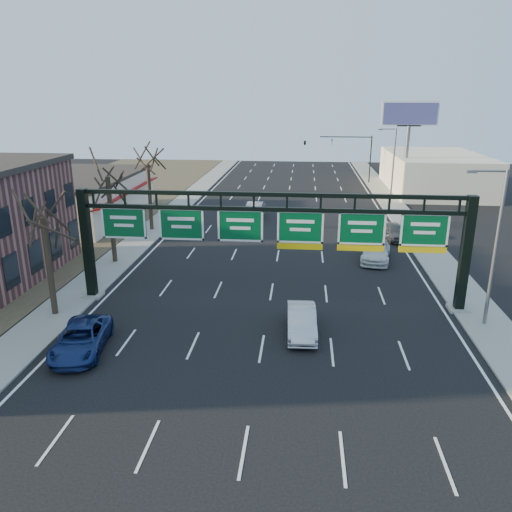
# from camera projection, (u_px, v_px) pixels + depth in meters

# --- Properties ---
(ground) EXTENTS (160.00, 160.00, 0.00)m
(ground) POSITION_uv_depth(u_px,v_px,m) (258.00, 368.00, 24.34)
(ground) COLOR black
(ground) RESTS_ON ground
(sidewalk_left) EXTENTS (3.00, 120.00, 0.12)m
(sidewalk_left) POSITION_uv_depth(u_px,v_px,m) (136.00, 244.00, 44.42)
(sidewalk_left) COLOR gray
(sidewalk_left) RESTS_ON ground
(sidewalk_right) EXTENTS (3.00, 120.00, 0.12)m
(sidewalk_right) POSITION_uv_depth(u_px,v_px,m) (430.00, 252.00, 42.11)
(sidewalk_right) COLOR gray
(sidewalk_right) RESTS_ON ground
(dirt_strip_left) EXTENTS (21.00, 120.00, 0.06)m
(dirt_strip_left) POSITION_uv_depth(u_px,v_px,m) (6.00, 241.00, 45.53)
(dirt_strip_left) COLOR #473D2B
(dirt_strip_left) RESTS_ON ground
(lane_markings) EXTENTS (21.60, 120.00, 0.01)m
(lane_markings) POSITION_uv_depth(u_px,v_px,m) (279.00, 248.00, 43.28)
(lane_markings) COLOR white
(lane_markings) RESTS_ON ground
(sign_gantry) EXTENTS (24.60, 1.20, 7.20)m
(sign_gantry) POSITION_uv_depth(u_px,v_px,m) (273.00, 234.00, 30.48)
(sign_gantry) COLOR black
(sign_gantry) RESTS_ON ground
(cream_strip) EXTENTS (10.90, 18.40, 4.70)m
(cream_strip) POSITION_uv_depth(u_px,v_px,m) (82.00, 197.00, 53.02)
(cream_strip) COLOR beige
(cream_strip) RESTS_ON ground
(building_right_distant) EXTENTS (12.00, 20.00, 5.00)m
(building_right_distant) POSITION_uv_depth(u_px,v_px,m) (434.00, 172.00, 69.12)
(building_right_distant) COLOR beige
(building_right_distant) RESTS_ON ground
(tree_gantry) EXTENTS (3.60, 3.60, 8.48)m
(tree_gantry) POSITION_uv_depth(u_px,v_px,m) (40.00, 199.00, 28.04)
(tree_gantry) COLOR #31281B
(tree_gantry) RESTS_ON sidewalk_left
(tree_mid) EXTENTS (3.60, 3.60, 9.24)m
(tree_mid) POSITION_uv_depth(u_px,v_px,m) (106.00, 163.00, 37.28)
(tree_mid) COLOR #31281B
(tree_mid) RESTS_ON sidewalk_left
(tree_far) EXTENTS (3.60, 3.60, 8.86)m
(tree_far) POSITION_uv_depth(u_px,v_px,m) (147.00, 153.00, 46.87)
(tree_far) COLOR #31281B
(tree_far) RESTS_ON sidewalk_left
(streetlight_near) EXTENTS (2.15, 0.22, 9.00)m
(streetlight_near) POSITION_uv_depth(u_px,v_px,m) (494.00, 241.00, 27.33)
(streetlight_near) COLOR slate
(streetlight_near) RESTS_ON sidewalk_right
(streetlight_far) EXTENTS (2.15, 0.22, 9.00)m
(streetlight_far) POSITION_uv_depth(u_px,v_px,m) (392.00, 162.00, 59.54)
(streetlight_far) COLOR slate
(streetlight_far) RESTS_ON sidewalk_right
(billboard_right) EXTENTS (7.00, 0.50, 12.00)m
(billboard_right) POSITION_uv_depth(u_px,v_px,m) (409.00, 125.00, 62.80)
(billboard_right) COLOR slate
(billboard_right) RESTS_ON ground
(traffic_signal_mast) EXTENTS (10.16, 0.54, 7.00)m
(traffic_signal_mast) POSITION_uv_depth(u_px,v_px,m) (330.00, 146.00, 74.23)
(traffic_signal_mast) COLOR black
(traffic_signal_mast) RESTS_ON ground
(car_blue_suv) EXTENTS (3.09, 5.41, 1.42)m
(car_blue_suv) POSITION_uv_depth(u_px,v_px,m) (81.00, 339.00, 25.74)
(car_blue_suv) COLOR navy
(car_blue_suv) RESTS_ON ground
(car_silver_sedan) EXTENTS (1.76, 4.56, 1.48)m
(car_silver_sedan) POSITION_uv_depth(u_px,v_px,m) (302.00, 321.00, 27.66)
(car_silver_sedan) COLOR #B9B9BE
(car_silver_sedan) RESTS_ON ground
(car_white_wagon) EXTENTS (3.08, 5.61, 1.54)m
(car_white_wagon) POSITION_uv_depth(u_px,v_px,m) (376.00, 251.00, 40.09)
(car_white_wagon) COLOR silver
(car_white_wagon) RESTS_ON ground
(car_grey_far) EXTENTS (2.54, 4.65, 1.50)m
(car_grey_far) POSITION_uv_depth(u_px,v_px,m) (394.00, 231.00, 45.90)
(car_grey_far) COLOR #424547
(car_grey_far) RESTS_ON ground
(car_silver_distant) EXTENTS (2.01, 4.98, 1.61)m
(car_silver_distant) POSITION_uv_depth(u_px,v_px,m) (254.00, 210.00, 54.00)
(car_silver_distant) COLOR #A1A0A5
(car_silver_distant) RESTS_ON ground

